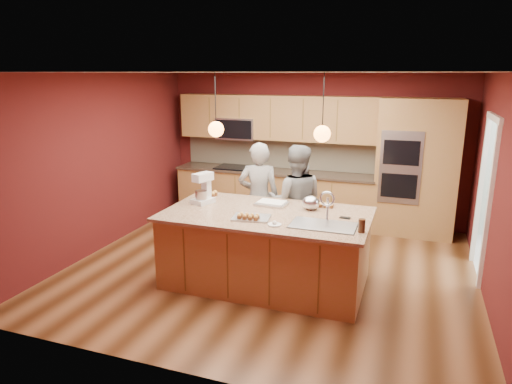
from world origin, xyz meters
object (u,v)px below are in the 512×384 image
at_px(person_left, 259,198).
at_px(mixing_bowl, 311,203).
at_px(person_right, 296,202).
at_px(island, 267,247).
at_px(stand_mixer, 203,190).

relative_size(person_left, mixing_bowl, 7.50).
height_order(person_right, mixing_bowl, person_right).
distance_m(person_right, mixing_bowl, 0.78).
height_order(island, stand_mixer, stand_mixer).
relative_size(person_right, mixing_bowl, 7.46).
height_order(island, mixing_bowl, island).
relative_size(island, person_right, 1.54).
distance_m(island, mixing_bowl, 0.81).
bearing_deg(island, mixing_bowl, 34.38).
distance_m(person_left, mixing_bowl, 1.17).
xyz_separation_m(island, person_right, (0.12, 0.99, 0.36)).
xyz_separation_m(stand_mixer, mixing_bowl, (1.46, 0.18, -0.09)).
height_order(stand_mixer, mixing_bowl, stand_mixer).
height_order(person_left, stand_mixer, person_left).
bearing_deg(mixing_bowl, person_left, 145.33).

